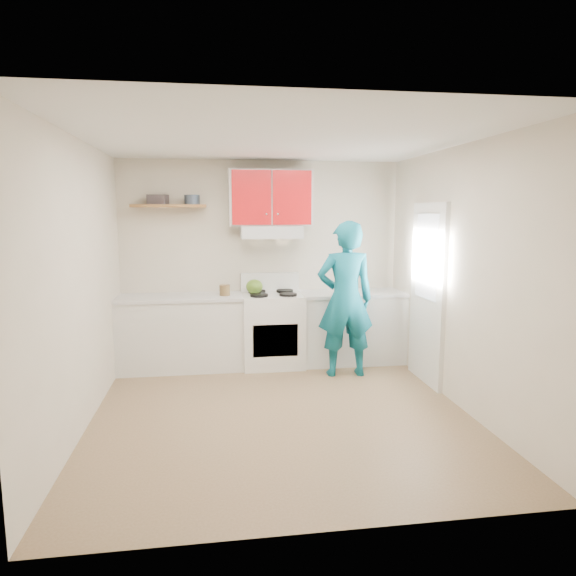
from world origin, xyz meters
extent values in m
plane|color=brown|center=(0.00, 0.00, 0.00)|extent=(3.80, 3.80, 0.00)
cube|color=white|center=(0.00, 0.00, 2.60)|extent=(3.60, 3.80, 0.04)
cube|color=beige|center=(0.00, 1.90, 1.30)|extent=(3.60, 0.04, 2.60)
cube|color=beige|center=(0.00, -1.90, 1.30)|extent=(3.60, 0.04, 2.60)
cube|color=beige|center=(-1.80, 0.00, 1.30)|extent=(0.04, 3.80, 2.60)
cube|color=beige|center=(1.80, 0.00, 1.30)|extent=(0.04, 3.80, 2.60)
cube|color=white|center=(1.78, 0.70, 1.02)|extent=(0.05, 0.85, 2.05)
cube|color=white|center=(1.75, 0.70, 1.45)|extent=(0.01, 0.55, 0.95)
cube|color=silver|center=(-1.04, 1.60, 0.45)|extent=(1.52, 0.60, 0.90)
cube|color=silver|center=(1.14, 1.60, 0.45)|extent=(1.32, 0.60, 0.90)
cube|color=white|center=(0.10, 1.57, 0.46)|extent=(0.76, 0.65, 0.92)
cube|color=silver|center=(0.10, 1.68, 1.70)|extent=(0.76, 0.44, 0.15)
cube|color=#B81012|center=(0.10, 1.73, 2.12)|extent=(1.02, 0.33, 0.70)
cube|color=brown|center=(-1.15, 1.75, 2.02)|extent=(0.90, 0.30, 0.04)
cube|color=#443C3F|center=(-1.28, 1.77, 2.10)|extent=(0.26, 0.22, 0.12)
cylinder|color=#333D4C|center=(-0.87, 1.71, 2.10)|extent=(0.25, 0.25, 0.12)
ellipsoid|color=#4F7621|center=(-0.12, 1.65, 1.01)|extent=(0.27, 0.27, 0.18)
cylinder|color=brown|center=(-0.49, 1.55, 0.98)|extent=(0.16, 0.16, 0.16)
cube|color=olive|center=(1.05, 1.59, 0.91)|extent=(0.38, 0.32, 0.02)
cube|color=red|center=(1.37, 1.50, 0.90)|extent=(0.30, 0.26, 0.01)
imported|color=#0D6277|center=(0.91, 1.06, 0.92)|extent=(0.69, 0.46, 1.85)
camera|label=1|loc=(-0.62, -4.69, 1.94)|focal=31.61mm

